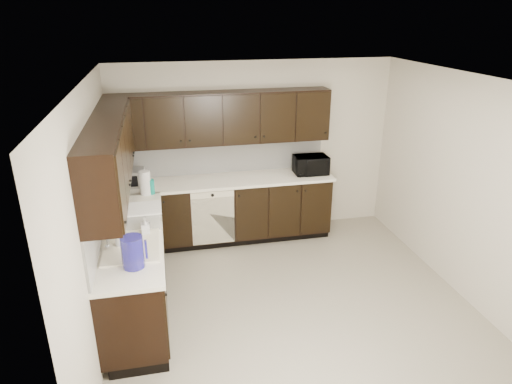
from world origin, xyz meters
TOP-DOWN VIEW (x-y plane):
  - floor at (0.00, 0.00)m, footprint 4.00×4.00m
  - ceiling at (0.00, 0.00)m, footprint 4.00×4.00m
  - wall_back at (0.00, 2.00)m, footprint 4.00×0.02m
  - wall_left at (-2.00, 0.00)m, footprint 0.02×4.00m
  - wall_right at (2.00, 0.00)m, footprint 0.02×4.00m
  - wall_front at (0.00, -2.00)m, footprint 4.00×0.02m
  - lower_cabinets at (-1.01, 1.11)m, footprint 3.00×2.80m
  - countertop at (-1.01, 1.11)m, footprint 3.03×2.83m
  - backsplash at (-1.22, 1.32)m, footprint 3.00×2.80m
  - upper_cabinets at (-1.10, 1.20)m, footprint 3.00×2.80m
  - dishwasher at (-0.70, 1.41)m, footprint 0.58×0.04m
  - sink at (-1.68, -0.01)m, footprint 0.54×0.82m
  - microwave at (0.75, 1.67)m, footprint 0.47×0.32m
  - soap_bottle_a at (-1.54, 0.20)m, footprint 0.09×0.09m
  - soap_bottle_b at (-1.79, -0.02)m, footprint 0.11×0.11m
  - toaster_oven at (-1.75, 1.69)m, footprint 0.39×0.30m
  - storage_bin at (-1.61, 0.46)m, footprint 0.49×0.37m
  - blue_pitcher at (-1.64, -0.44)m, footprint 0.23×0.23m
  - teal_tumbler at (-1.48, 1.35)m, footprint 0.11×0.11m
  - paper_towel_roll at (-1.55, 1.35)m, footprint 0.16×0.16m

SIDE VIEW (x-z plane):
  - floor at x=0.00m, z-range 0.00..0.00m
  - lower_cabinets at x=-1.01m, z-range -0.04..0.86m
  - dishwasher at x=-0.70m, z-range 0.16..0.94m
  - sink at x=-1.68m, z-range 0.67..1.09m
  - countertop at x=-1.01m, z-range 0.90..0.94m
  - storage_bin at x=-1.61m, z-range 0.94..1.12m
  - soap_bottle_a at x=-1.54m, z-range 0.94..1.13m
  - teal_tumbler at x=-1.48m, z-range 0.94..1.13m
  - toaster_oven at x=-1.75m, z-range 0.94..1.17m
  - soap_bottle_b at x=-1.79m, z-range 0.94..1.18m
  - microwave at x=0.75m, z-range 0.94..1.20m
  - blue_pitcher at x=-1.64m, z-range 0.94..1.24m
  - paper_towel_roll at x=-1.55m, z-range 0.94..1.25m
  - backsplash at x=-1.22m, z-range 0.94..1.42m
  - wall_back at x=0.00m, z-range 0.00..2.50m
  - wall_left at x=-2.00m, z-range 0.00..2.50m
  - wall_right at x=2.00m, z-range 0.00..2.50m
  - wall_front at x=0.00m, z-range 0.00..2.50m
  - upper_cabinets at x=-1.10m, z-range 1.42..2.12m
  - ceiling at x=0.00m, z-range 2.50..2.50m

